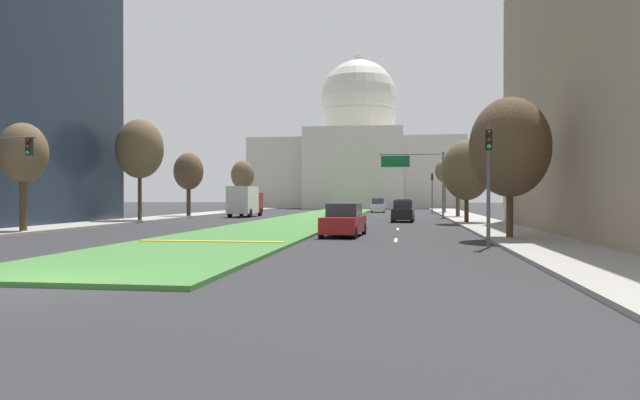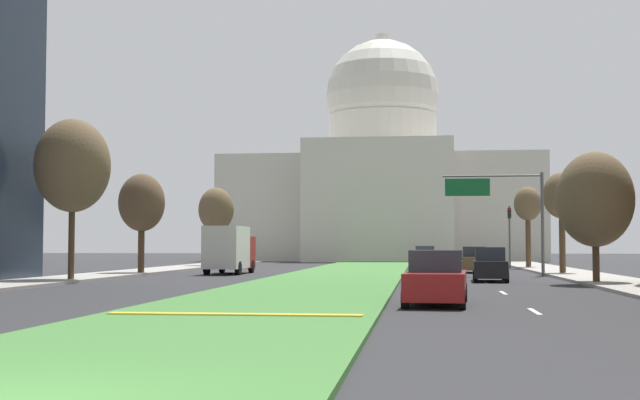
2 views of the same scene
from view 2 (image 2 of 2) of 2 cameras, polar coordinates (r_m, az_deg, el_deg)
ground_plane at (r=59.39m, az=2.08°, el=-4.92°), size 260.00×260.00×0.00m
grass_median at (r=54.45m, az=1.64°, el=-5.02°), size 7.54×89.41×0.14m
median_curb_nose at (r=22.62m, az=-5.78°, el=-7.64°), size 6.78×0.50×0.04m
lane_dashes_right at (r=46.00m, az=11.02°, el=-5.42°), size 0.16×46.05×0.01m
sidewalk_left at (r=53.02m, az=-14.98°, el=-4.97°), size 4.00×89.41×0.15m
sidewalk_right at (r=50.23m, az=18.15°, el=-5.04°), size 4.00×89.41×0.15m
capitol_building at (r=108.45m, az=4.20°, el=1.18°), size 38.73×26.10×29.15m
traffic_light_far_right at (r=72.53m, az=12.60°, el=-1.88°), size 0.28×0.35×5.20m
overhead_guide_sign at (r=54.47m, az=12.22°, el=-0.11°), size 6.25×0.20×6.50m
street_tree_left_mid at (r=47.67m, az=-16.27°, el=2.21°), size 4.04×4.04×8.77m
street_tree_right_mid at (r=44.61m, az=17.97°, el=0.03°), size 3.81×3.81×6.64m
street_tree_left_far at (r=57.71m, az=-11.88°, el=-0.22°), size 3.07×3.07×6.70m
street_tree_right_far at (r=57.97m, az=15.91°, el=0.19°), size 2.44×2.44×6.75m
street_tree_left_distant at (r=76.14m, az=-6.99°, el=-0.67°), size 3.15×3.15×7.06m
street_tree_right_distant at (r=72.30m, az=13.77°, el=-0.37°), size 2.25×2.25×6.78m
sedan_lead_stopped at (r=28.38m, az=7.81°, el=-5.30°), size 2.24×4.71×1.80m
sedan_midblock at (r=46.88m, az=11.34°, el=-4.33°), size 2.02×4.48×1.85m
sedan_distant at (r=61.08m, az=10.29°, el=-4.02°), size 1.91×4.42×1.84m
sedan_far_horizon at (r=74.85m, az=7.03°, el=-3.84°), size 2.03×4.50×1.86m
box_truck_delivery at (r=57.74m, az=-6.11°, el=-3.30°), size 2.40×6.40×3.20m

